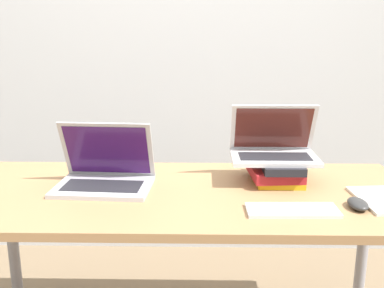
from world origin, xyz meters
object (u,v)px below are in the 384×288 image
at_px(book_stack, 277,170).
at_px(mouse, 358,204).
at_px(laptop_left, 105,174).
at_px(laptop_on_books, 274,148).
at_px(wireless_keyboard, 292,210).

bearing_deg(book_stack, mouse, -50.71).
height_order(laptop_left, laptop_on_books, laptop_on_books).
relative_size(laptop_left, wireless_keyboard, 1.22).
bearing_deg(wireless_keyboard, book_stack, 90.10).
bearing_deg(wireless_keyboard, laptop_on_books, 92.67).
relative_size(wireless_keyboard, mouse, 2.84).
bearing_deg(laptop_on_books, laptop_left, -171.84).
bearing_deg(laptop_left, wireless_keyboard, -19.41).
bearing_deg(book_stack, laptop_on_books, 138.98).
height_order(laptop_on_books, mouse, laptop_on_books).
bearing_deg(mouse, laptop_on_books, 129.79).
height_order(laptop_left, mouse, laptop_left).
xyz_separation_m(laptop_on_books, wireless_keyboard, (0.02, -0.33, -0.13)).
bearing_deg(laptop_left, mouse, -12.44).
bearing_deg(laptop_left, book_stack, 6.89).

